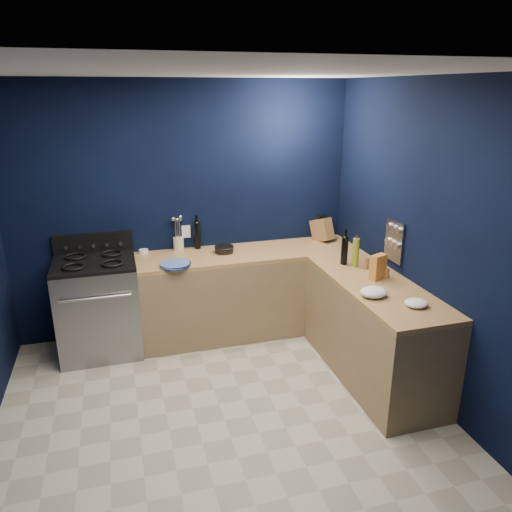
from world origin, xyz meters
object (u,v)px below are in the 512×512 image
object	(u,v)px
gas_range	(99,308)
utensil_crock	(179,244)
knife_block	(322,230)
crouton_bag	(378,267)
plate_stack	(175,265)

from	to	relation	value
gas_range	utensil_crock	xyz separation A→B (m)	(0.84, 0.27, 0.51)
utensil_crock	knife_block	size ratio (longest dim) A/B	0.57
gas_range	utensil_crock	bearing A→B (deg)	17.82
gas_range	crouton_bag	size ratio (longest dim) A/B	4.11
gas_range	plate_stack	size ratio (longest dim) A/B	3.30
utensil_crock	crouton_bag	xyz separation A→B (m)	(1.58, -1.31, 0.04)
knife_block	crouton_bag	world-z (taller)	knife_block
gas_range	plate_stack	world-z (taller)	plate_stack
gas_range	plate_stack	xyz separation A→B (m)	(0.74, -0.22, 0.46)
crouton_bag	plate_stack	bearing A→B (deg)	129.73
crouton_bag	knife_block	bearing A→B (deg)	66.05
utensil_crock	crouton_bag	size ratio (longest dim) A/B	0.61
gas_range	plate_stack	distance (m)	0.90
knife_block	crouton_bag	distance (m)	1.22
plate_stack	crouton_bag	world-z (taller)	crouton_bag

